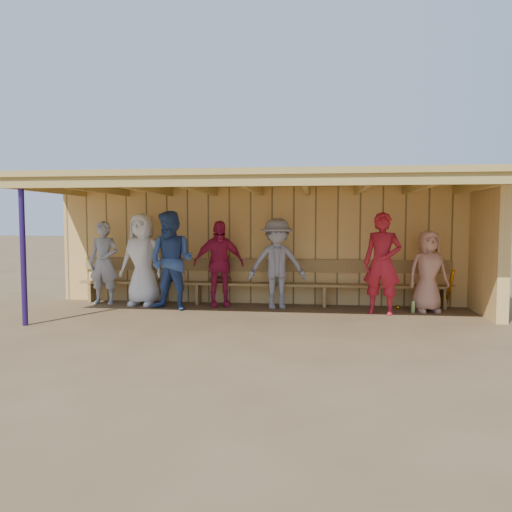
# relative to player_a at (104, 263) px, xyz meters

# --- Properties ---
(ground) EXTENTS (90.00, 90.00, 0.00)m
(ground) POSITION_rel_player_a_xyz_m (3.21, -0.81, -0.85)
(ground) COLOR brown
(ground) RESTS_ON ground
(player_a) EXTENTS (0.63, 0.42, 1.71)m
(player_a) POSITION_rel_player_a_xyz_m (0.00, 0.00, 0.00)
(player_a) COLOR #94949C
(player_a) RESTS_ON ground
(player_b) EXTENTS (0.98, 0.71, 1.87)m
(player_b) POSITION_rel_player_a_xyz_m (0.84, -0.05, 0.08)
(player_b) COLOR white
(player_b) RESTS_ON ground
(player_c) EXTENTS (1.08, 0.93, 1.90)m
(player_c) POSITION_rel_player_a_xyz_m (1.58, -0.50, 0.10)
(player_c) COLOR #365497
(player_c) RESTS_ON ground
(player_d) EXTENTS (1.09, 0.72, 1.72)m
(player_d) POSITION_rel_player_a_xyz_m (2.41, 0.00, 0.00)
(player_d) COLOR #BC1E47
(player_d) RESTS_ON ground
(player_e) EXTENTS (1.24, 0.85, 1.76)m
(player_e) POSITION_rel_player_a_xyz_m (3.58, -0.05, 0.02)
(player_e) COLOR gray
(player_e) RESTS_ON ground
(player_g) EXTENTS (0.78, 0.63, 1.88)m
(player_g) POSITION_rel_player_a_xyz_m (5.55, -0.46, 0.08)
(player_g) COLOR #AF1C29
(player_g) RESTS_ON ground
(player_h) EXTENTS (0.84, 0.63, 1.53)m
(player_h) POSITION_rel_player_a_xyz_m (6.43, -0.15, -0.09)
(player_h) COLOR tan
(player_h) RESTS_ON ground
(dugout_structure) EXTENTS (8.80, 3.20, 2.50)m
(dugout_structure) POSITION_rel_player_a_xyz_m (3.60, -0.12, 0.84)
(dugout_structure) COLOR #E8B763
(dugout_structure) RESTS_ON ground
(bench) EXTENTS (7.60, 0.34, 0.93)m
(bench) POSITION_rel_player_a_xyz_m (3.21, 0.31, -0.33)
(bench) COLOR #A17E45
(bench) RESTS_ON ground
(dugout_equipment) EXTENTS (5.78, 0.62, 0.80)m
(dugout_equipment) POSITION_rel_player_a_xyz_m (2.85, 0.18, -0.36)
(dugout_equipment) COLOR orange
(dugout_equipment) RESTS_ON ground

